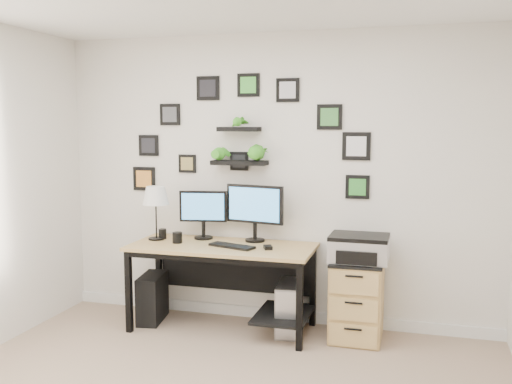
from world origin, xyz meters
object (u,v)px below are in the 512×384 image
(pc_tower_black, at_px, (152,298))
(monitor_left, at_px, (203,211))
(mug, at_px, (177,238))
(desk, at_px, (227,258))
(printer, at_px, (359,248))
(pc_tower_grey, at_px, (289,308))
(monitor_right, at_px, (255,208))
(file_cabinet, at_px, (357,299))
(table_lamp, at_px, (156,197))

(pc_tower_black, bearing_deg, monitor_left, 14.32)
(monitor_left, relative_size, mug, 4.58)
(desk, bearing_deg, monitor_left, 149.02)
(pc_tower_black, relative_size, printer, 0.89)
(pc_tower_grey, bearing_deg, monitor_right, 156.00)
(pc_tower_grey, xyz_separation_m, file_cabinet, (0.57, 0.03, 0.12))
(pc_tower_black, bearing_deg, mug, -18.58)
(desk, relative_size, table_lamp, 3.29)
(desk, distance_m, monitor_left, 0.51)
(printer, bearing_deg, mug, -176.63)
(monitor_right, relative_size, printer, 1.13)
(monitor_right, bearing_deg, mug, -158.64)
(table_lamp, relative_size, file_cabinet, 0.73)
(monitor_left, bearing_deg, monitor_right, 1.84)
(desk, relative_size, mug, 16.58)
(monitor_right, distance_m, mug, 0.73)
(desk, relative_size, printer, 3.33)
(monitor_right, bearing_deg, pc_tower_black, -167.45)
(desk, distance_m, pc_tower_black, 0.83)
(desk, relative_size, pc_tower_grey, 3.50)
(desk, xyz_separation_m, table_lamp, (-0.69, 0.03, 0.51))
(mug, distance_m, file_cabinet, 1.64)
(mug, bearing_deg, table_lamp, 159.21)
(desk, bearing_deg, mug, -172.18)
(table_lamp, height_order, pc_tower_black, table_lamp)
(monitor_right, height_order, printer, monitor_right)
(monitor_left, height_order, pc_tower_black, monitor_left)
(monitor_left, relative_size, pc_tower_grey, 0.97)
(mug, bearing_deg, pc_tower_black, 170.61)
(desk, bearing_deg, pc_tower_grey, 3.22)
(mug, bearing_deg, monitor_left, 56.37)
(monitor_left, bearing_deg, pc_tower_black, -156.49)
(mug, xyz_separation_m, pc_tower_grey, (0.99, 0.09, -0.58))
(file_cabinet, xyz_separation_m, printer, (0.01, -0.03, 0.44))
(desk, bearing_deg, file_cabinet, 2.96)
(pc_tower_grey, relative_size, printer, 0.95)
(table_lamp, relative_size, printer, 1.01)
(desk, bearing_deg, pc_tower_black, -178.80)
(pc_tower_grey, bearing_deg, table_lamp, 179.93)
(monitor_left, distance_m, pc_tower_black, 0.93)
(pc_tower_black, height_order, printer, printer)
(desk, height_order, mug, mug)
(monitor_right, xyz_separation_m, pc_tower_black, (-0.92, -0.20, -0.84))
(mug, bearing_deg, monitor_right, 21.36)
(mug, relative_size, printer, 0.20)
(monitor_right, bearing_deg, monitor_left, -178.16)
(monitor_left, height_order, file_cabinet, monitor_left)
(monitor_left, bearing_deg, table_lamp, -160.69)
(printer, bearing_deg, desk, -178.39)
(pc_tower_black, xyz_separation_m, pc_tower_grey, (1.27, 0.05, 0.00))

